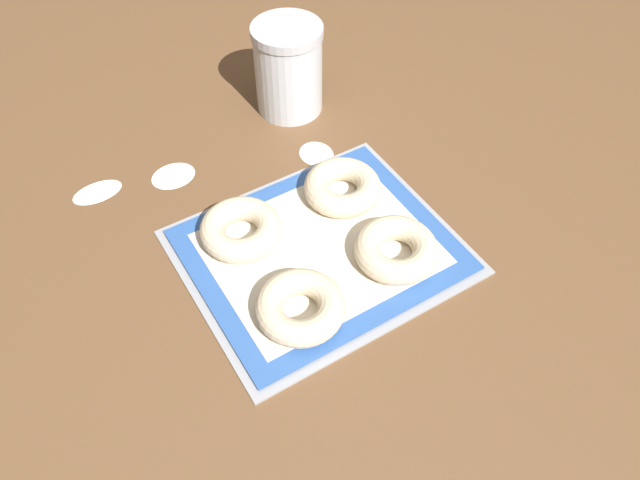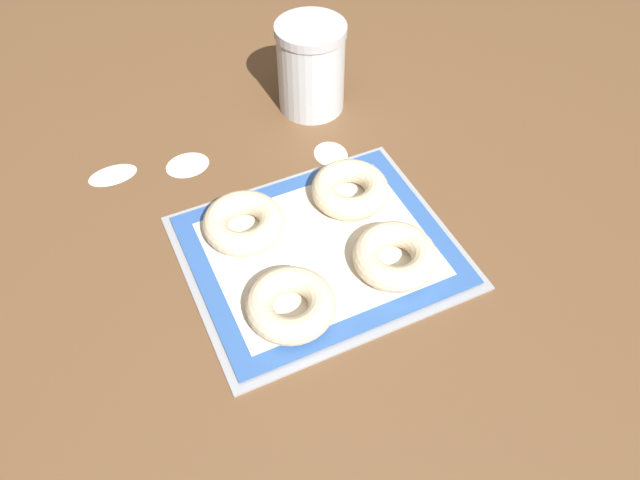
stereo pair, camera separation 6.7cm
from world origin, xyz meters
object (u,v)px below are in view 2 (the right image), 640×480
object	(u,v)px
baking_tray	(320,251)
flour_canister	(311,67)
bagel_front_left	(291,305)
bagel_back_left	(244,223)
bagel_front_right	(395,256)
bagel_back_right	(350,189)

from	to	relation	value
baking_tray	flour_canister	xyz separation A→B (m)	(0.14, 0.33, 0.08)
bagel_front_left	flour_canister	bearing A→B (deg)	61.99
bagel_front_left	bagel_back_left	size ratio (longest dim) A/B	1.00
baking_tray	bagel_front_right	world-z (taller)	bagel_front_right
bagel_front_left	bagel_front_right	xyz separation A→B (m)	(0.17, 0.01, 0.00)
bagel_front_left	bagel_back_right	xyz separation A→B (m)	(0.17, 0.16, 0.00)
baking_tray	bagel_back_right	distance (m)	0.12
baking_tray	bagel_back_right	size ratio (longest dim) A/B	3.22
baking_tray	bagel_front_right	bearing A→B (deg)	-40.88
bagel_front_left	baking_tray	bearing A→B (deg)	45.73
bagel_back_left	bagel_front_right	bearing A→B (deg)	-41.19
bagel_front_left	flour_canister	world-z (taller)	flour_canister
baking_tray	bagel_back_left	size ratio (longest dim) A/B	3.22
baking_tray	flour_canister	world-z (taller)	flour_canister
baking_tray	bagel_front_right	size ratio (longest dim) A/B	3.22
bagel_front_left	bagel_back_right	distance (m)	0.24
bagel_front_right	baking_tray	bearing A→B (deg)	139.12
bagel_front_right	flour_canister	xyz separation A→B (m)	(0.05, 0.41, 0.05)
bagel_back_left	flour_canister	distance (m)	0.35
bagel_back_right	flour_canister	world-z (taller)	flour_canister
bagel_back_left	bagel_back_right	size ratio (longest dim) A/B	1.00
bagel_front_left	bagel_back_left	bearing A→B (deg)	91.82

